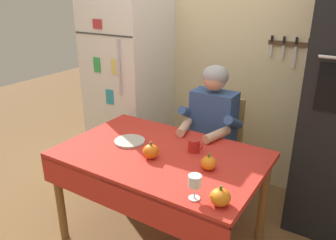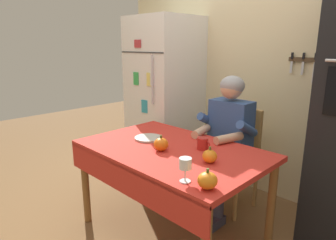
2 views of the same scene
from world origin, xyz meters
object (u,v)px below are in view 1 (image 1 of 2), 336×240
(refrigerator, at_px, (129,83))
(pumpkin_small, at_px, (220,197))
(pumpkin_large, at_px, (151,151))
(pumpkin_medium, at_px, (209,163))
(dining_table, at_px, (159,165))
(coffee_mug, at_px, (194,146))
(seated_person, at_px, (210,128))
(wine_glass, at_px, (195,182))
(serving_tray, at_px, (130,141))
(chair_behind_person, at_px, (218,144))

(refrigerator, height_order, pumpkin_small, refrigerator)
(pumpkin_large, height_order, pumpkin_medium, pumpkin_large)
(dining_table, bearing_deg, pumpkin_large, -99.51)
(refrigerator, height_order, coffee_mug, refrigerator)
(seated_person, height_order, pumpkin_large, seated_person)
(wine_glass, bearing_deg, coffee_mug, 118.16)
(pumpkin_medium, bearing_deg, pumpkin_small, -54.89)
(refrigerator, bearing_deg, dining_table, -42.91)
(refrigerator, bearing_deg, pumpkin_medium, -33.82)
(dining_table, xyz_separation_m, wine_glass, (0.45, -0.33, 0.19))
(pumpkin_medium, distance_m, serving_tray, 0.67)
(wine_glass, xyz_separation_m, pumpkin_medium, (-0.07, 0.33, -0.06))
(chair_behind_person, distance_m, pumpkin_small, 1.24)
(seated_person, xyz_separation_m, pumpkin_large, (-0.11, -0.68, 0.05))
(refrigerator, distance_m, chair_behind_person, 1.12)
(refrigerator, xyz_separation_m, serving_tray, (0.66, -0.84, -0.15))
(dining_table, bearing_deg, chair_behind_person, 83.13)
(seated_person, bearing_deg, pumpkin_small, -61.50)
(pumpkin_large, xyz_separation_m, serving_tray, (-0.27, 0.11, -0.04))
(dining_table, distance_m, chair_behind_person, 0.81)
(dining_table, bearing_deg, seated_person, 81.02)
(pumpkin_large, xyz_separation_m, pumpkin_medium, (0.39, 0.07, -0.00))
(refrigerator, distance_m, wine_glass, 1.86)
(pumpkin_large, bearing_deg, dining_table, 80.49)
(dining_table, bearing_deg, wine_glass, -36.39)
(coffee_mug, bearing_deg, dining_table, -139.07)
(pumpkin_large, bearing_deg, pumpkin_small, -21.26)
(chair_behind_person, height_order, pumpkin_large, chair_behind_person)
(coffee_mug, bearing_deg, pumpkin_medium, -41.48)
(pumpkin_medium, relative_size, pumpkin_small, 0.95)
(pumpkin_small, height_order, serving_tray, pumpkin_small)
(seated_person, xyz_separation_m, serving_tray, (-0.38, -0.56, 0.01))
(chair_behind_person, height_order, pumpkin_medium, chair_behind_person)
(refrigerator, xyz_separation_m, chair_behind_person, (1.05, -0.09, -0.39))
(wine_glass, height_order, pumpkin_large, wine_glass)
(pumpkin_small, distance_m, serving_tray, 0.95)
(dining_table, relative_size, chair_behind_person, 1.51)
(wine_glass, bearing_deg, pumpkin_small, 9.72)
(dining_table, relative_size, pumpkin_medium, 12.76)
(wine_glass, distance_m, pumpkin_medium, 0.34)
(refrigerator, relative_size, wine_glass, 12.54)
(refrigerator, distance_m, pumpkin_medium, 1.60)
(chair_behind_person, relative_size, wine_glass, 6.48)
(pumpkin_large, distance_m, pumpkin_small, 0.65)
(refrigerator, height_order, chair_behind_person, refrigerator)
(seated_person, relative_size, pumpkin_medium, 11.35)
(seated_person, distance_m, serving_tray, 0.68)
(pumpkin_large, height_order, serving_tray, pumpkin_large)
(pumpkin_small, bearing_deg, coffee_mug, 130.59)
(dining_table, distance_m, pumpkin_large, 0.15)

